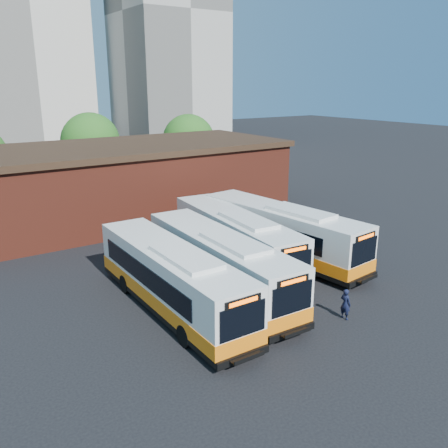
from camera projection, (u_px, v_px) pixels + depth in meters
ground at (265, 295)px, 26.77m from camera, size 220.00×220.00×0.00m
bus_west at (172, 281)px, 24.62m from camera, size 2.83×13.18×3.58m
bus_midwest at (220, 266)px, 26.70m from camera, size 3.16×13.25×3.58m
bus_mideast at (235, 241)px, 30.87m from camera, size 3.85×13.30×3.58m
bus_east at (281, 234)px, 32.13m from camera, size 4.17×13.74×3.69m
transit_worker at (345, 304)px, 23.91m from camera, size 0.44×0.63×1.63m
depot_building at (123, 180)px, 41.71m from camera, size 28.60×12.60×6.40m
tree_mid at (91, 142)px, 53.38m from camera, size 6.56×6.56×8.36m
tree_east at (189, 140)px, 56.96m from camera, size 6.24×6.24×7.96m
tower_right at (167, 12)px, 89.84m from camera, size 18.00×18.00×49.20m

